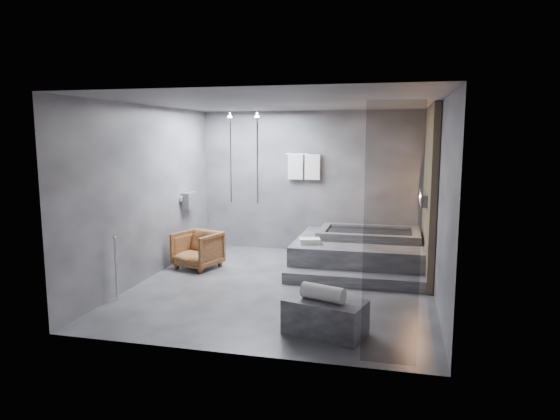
# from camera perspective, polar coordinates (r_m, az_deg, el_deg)

# --- Properties ---
(room) EXTENTS (5.00, 5.04, 2.82)m
(room) POSITION_cam_1_polar(r_m,az_deg,el_deg) (7.68, 3.70, 4.12)
(room) COLOR #313134
(room) RESTS_ON ground
(tub_deck) EXTENTS (2.20, 2.00, 0.50)m
(tub_deck) POSITION_cam_1_polar(r_m,az_deg,el_deg) (9.02, 9.05, -4.84)
(tub_deck) COLOR #373739
(tub_deck) RESTS_ON ground
(tub_step) EXTENTS (2.20, 0.36, 0.18)m
(tub_step) POSITION_cam_1_polar(r_m,az_deg,el_deg) (7.92, 8.34, -7.91)
(tub_step) COLOR #373739
(tub_step) RESTS_ON ground
(concrete_bench) EXTENTS (1.02, 0.74, 0.41)m
(concrete_bench) POSITION_cam_1_polar(r_m,az_deg,el_deg) (6.01, 5.18, -12.11)
(concrete_bench) COLOR #2F2E31
(concrete_bench) RESTS_ON ground
(driftwood_chair) EXTENTS (0.87, 0.89, 0.65)m
(driftwood_chair) POSITION_cam_1_polar(r_m,az_deg,el_deg) (8.93, -9.39, -4.50)
(driftwood_chair) COLOR #462511
(driftwood_chair) RESTS_ON ground
(rolled_towel) EXTENTS (0.55, 0.35, 0.19)m
(rolled_towel) POSITION_cam_1_polar(r_m,az_deg,el_deg) (5.90, 4.92, -9.40)
(rolled_towel) COLOR white
(rolled_towel) RESTS_ON concrete_bench
(deck_towel) EXTENTS (0.40, 0.33, 0.09)m
(deck_towel) POSITION_cam_1_polar(r_m,az_deg,el_deg) (8.47, 3.42, -3.56)
(deck_towel) COLOR silver
(deck_towel) RESTS_ON tub_deck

